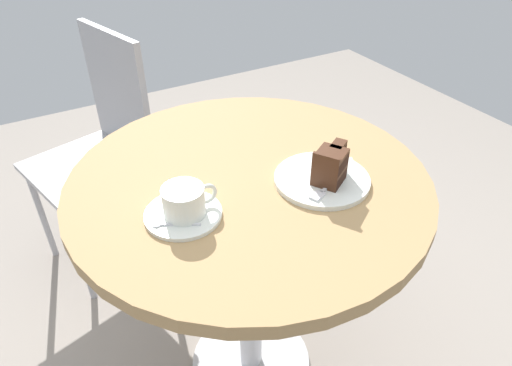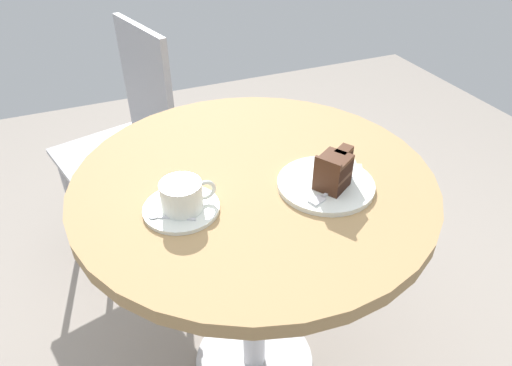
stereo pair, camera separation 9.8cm
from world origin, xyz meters
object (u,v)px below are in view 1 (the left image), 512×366
Objects in this scene: saucer at (183,214)px; teaspoon at (170,224)px; coffee_cup at (185,201)px; cake_plate at (322,179)px; cafe_chair at (104,137)px; fork at (326,188)px; cake_slice at (331,166)px; napkin at (327,172)px.

teaspoon is (-0.04, -0.02, 0.01)m from saucer.
coffee_cup is at bearing -45.99° from saucer.
cafe_chair reaches higher than cake_plate.
cafe_chair reaches higher than saucer.
saucer is 0.74× the size of cake_plate.
cafe_chair reaches higher than fork.
saucer is 0.18× the size of cafe_chair.
teaspoon is 0.37m from cake_slice.
cake_plate is at bearing -136.73° from fork.
teaspoon is at bearing -147.43° from saucer.
napkin is (0.03, 0.04, -0.05)m from cake_slice.
coffee_cup is 0.06m from teaspoon.
fork is 0.69× the size of napkin.
saucer is 0.34m from cake_slice.
cafe_chair is (-0.35, 0.84, -0.23)m from napkin.
cake_plate is 1.63× the size of fork.
cake_slice is (0.33, -0.06, 0.05)m from saucer.
cafe_chair reaches higher than cake_slice.
saucer is 1.83× the size of teaspoon.
teaspoon is 0.35m from fork.
fork is at bearing -115.72° from cake_plate.
coffee_cup is 0.31m from fork.
napkin is at bearing 7.76° from cafe_chair.
teaspoon is at bearing -31.02° from fork.
fork reaches higher than napkin.
teaspoon is at bearing -155.22° from coffee_cup.
cafe_chair is (0.04, 0.85, -0.24)m from teaspoon.
cafe_chair is (0.00, 0.82, -0.23)m from saucer.
coffee_cup is at bearing 173.19° from cake_plate.
saucer is at bearing -15.33° from cafe_chair.
cake_slice reaches higher than saucer.
cake_slice is (0.33, -0.05, 0.01)m from coffee_cup.
cake_slice is 0.05m from fork.
cake_slice reaches higher than teaspoon.
teaspoon is 0.65× the size of fork.
saucer is at bearing 134.01° from coffee_cup.
fork is at bearing 3.29° from cafe_chair.
cafe_chair is at bearing -63.69° from teaspoon.
napkin is at bearing -150.33° from teaspoon.
teaspoon is at bearing -17.90° from cafe_chair.
saucer is 1.49× the size of cake_slice.
teaspoon is 0.88m from cafe_chair.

